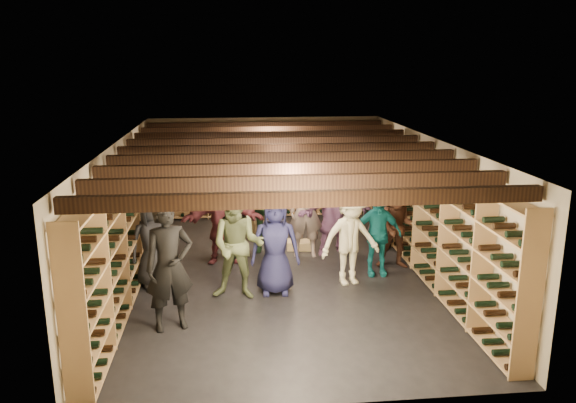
# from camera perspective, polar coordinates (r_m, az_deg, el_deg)

# --- Properties ---
(ground) EXTENTS (8.00, 8.00, 0.00)m
(ground) POSITION_cam_1_polar(r_m,az_deg,el_deg) (10.21, -0.78, -7.31)
(ground) COLOR black
(ground) RESTS_ON ground
(walls) EXTENTS (5.52, 8.02, 2.40)m
(walls) POSITION_cam_1_polar(r_m,az_deg,el_deg) (9.83, -0.81, -0.80)
(walls) COLOR tan
(walls) RESTS_ON ground
(ceiling) EXTENTS (5.50, 8.00, 0.01)m
(ceiling) POSITION_cam_1_polar(r_m,az_deg,el_deg) (9.58, -0.83, 6.15)
(ceiling) COLOR #BCB0A1
(ceiling) RESTS_ON walls
(ceiling_joists) EXTENTS (5.40, 7.12, 0.18)m
(ceiling_joists) POSITION_cam_1_polar(r_m,az_deg,el_deg) (9.60, -0.83, 5.32)
(ceiling_joists) COLOR black
(ceiling_joists) RESTS_ON ground
(wine_rack_left) EXTENTS (0.32, 7.50, 2.15)m
(wine_rack_left) POSITION_cam_1_polar(r_m,az_deg,el_deg) (9.97, -15.68, -1.86)
(wine_rack_left) COLOR #A98752
(wine_rack_left) RESTS_ON ground
(wine_rack_right) EXTENTS (0.32, 7.50, 2.15)m
(wine_rack_right) POSITION_cam_1_polar(r_m,az_deg,el_deg) (10.40, 13.44, -1.06)
(wine_rack_right) COLOR #A98752
(wine_rack_right) RESTS_ON ground
(wine_rack_back) EXTENTS (4.70, 0.30, 2.15)m
(wine_rack_back) POSITION_cam_1_polar(r_m,az_deg,el_deg) (13.57, -2.26, 2.89)
(wine_rack_back) COLOR #A98752
(wine_rack_back) RESTS_ON ground
(crate_stack_left) EXTENTS (0.57, 0.46, 0.68)m
(crate_stack_left) POSITION_cam_1_polar(r_m,az_deg,el_deg) (12.15, -2.55, -2.05)
(crate_stack_left) COLOR tan
(crate_stack_left) RESTS_ON ground
(crate_stack_right) EXTENTS (0.58, 0.47, 0.68)m
(crate_stack_right) POSITION_cam_1_polar(r_m,az_deg,el_deg) (12.11, -2.19, -2.10)
(crate_stack_right) COLOR tan
(crate_stack_right) RESTS_ON ground
(crate_loose) EXTENTS (0.54, 0.39, 0.17)m
(crate_loose) POSITION_cam_1_polar(r_m,az_deg,el_deg) (11.44, 1.19, -4.43)
(crate_loose) COLOR tan
(crate_loose) RESTS_ON ground
(person_0) EXTENTS (0.90, 0.76, 1.56)m
(person_0) POSITION_cam_1_polar(r_m,az_deg,el_deg) (9.70, -13.59, -4.02)
(person_0) COLOR black
(person_0) RESTS_ON ground
(person_1) EXTENTS (0.79, 0.65, 1.88)m
(person_1) POSITION_cam_1_polar(r_m,az_deg,el_deg) (8.08, -11.98, -6.46)
(person_1) COLOR black
(person_1) RESTS_ON ground
(person_2) EXTENTS (0.97, 0.83, 1.77)m
(person_2) POSITION_cam_1_polar(r_m,az_deg,el_deg) (8.96, -5.13, -4.48)
(person_2) COLOR #57653F
(person_2) RESTS_ON ground
(person_3) EXTENTS (1.17, 0.83, 1.64)m
(person_3) POSITION_cam_1_polar(r_m,az_deg,el_deg) (9.56, 6.34, -3.72)
(person_3) COLOR beige
(person_3) RESTS_ON ground
(person_4) EXTENTS (0.89, 0.41, 1.49)m
(person_4) POSITION_cam_1_polar(r_m,az_deg,el_deg) (10.05, 9.02, -3.32)
(person_4) COLOR #116C73
(person_4) RESTS_ON ground
(person_5) EXTENTS (1.54, 0.51, 1.65)m
(person_5) POSITION_cam_1_polar(r_m,az_deg,el_deg) (10.59, -6.64, -1.87)
(person_5) COLOR brown
(person_5) RESTS_ON ground
(person_6) EXTENTS (0.83, 0.56, 1.64)m
(person_6) POSITION_cam_1_polar(r_m,az_deg,el_deg) (9.14, -1.32, -4.45)
(person_6) COLOR #1B1D44
(person_6) RESTS_ON ground
(person_7) EXTENTS (0.70, 0.49, 1.84)m
(person_7) POSITION_cam_1_polar(r_m,az_deg,el_deg) (10.83, 1.85, -0.89)
(person_7) COLOR gray
(person_7) RESTS_ON ground
(person_8) EXTENTS (0.86, 0.73, 1.55)m
(person_8) POSITION_cam_1_polar(r_m,az_deg,el_deg) (10.43, 11.11, -2.59)
(person_8) COLOR #442619
(person_8) RESTS_ON ground
(person_9) EXTENTS (1.16, 0.95, 1.57)m
(person_9) POSITION_cam_1_polar(r_m,az_deg,el_deg) (11.15, -5.22, -1.22)
(person_9) COLOR #A3A295
(person_9) RESTS_ON ground
(person_10) EXTENTS (1.20, 0.73, 1.91)m
(person_10) POSITION_cam_1_polar(r_m,az_deg,el_deg) (11.13, -2.41, -0.29)
(person_10) COLOR #214325
(person_10) RESTS_ON ground
(person_11) EXTENTS (1.58, 0.73, 1.64)m
(person_11) POSITION_cam_1_polar(r_m,az_deg,el_deg) (11.02, 4.59, -1.20)
(person_11) COLOR #835483
(person_11) RESTS_ON ground
(person_12) EXTENTS (0.88, 0.71, 1.57)m
(person_12) POSITION_cam_1_polar(r_m,az_deg,el_deg) (11.56, 9.44, -0.80)
(person_12) COLOR #39373D
(person_12) RESTS_ON ground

